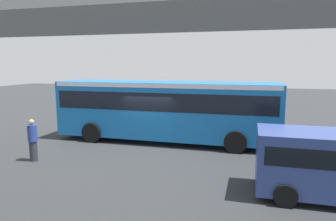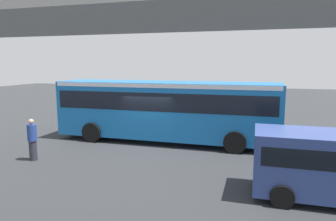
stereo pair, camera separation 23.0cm
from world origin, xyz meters
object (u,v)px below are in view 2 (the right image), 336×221
bicycle_green (319,162)px  pedestrian (32,140)px  city_bus (166,106)px  traffic_sign (105,97)px

bicycle_green → pedestrian: 11.63m
city_bus → bicycle_green: size_ratio=6.52×
city_bus → traffic_sign: bearing=-29.9°
pedestrian → bicycle_green: bearing=-170.7°
city_bus → bicycle_green: (-6.95, 2.81, -1.51)m
bicycle_green → city_bus: bearing=-22.0°
bicycle_green → pedestrian: bearing=9.3°
pedestrian → traffic_sign: bearing=-85.4°
pedestrian → city_bus: bearing=-133.9°
bicycle_green → traffic_sign: bearing=-25.5°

